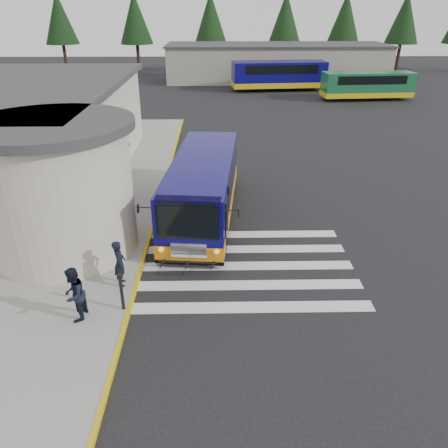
{
  "coord_description": "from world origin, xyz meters",
  "views": [
    {
      "loc": [
        -1.34,
        -14.1,
        8.41
      ],
      "look_at": [
        -1.1,
        -0.5,
        1.55
      ],
      "focal_mm": 35.0,
      "sensor_mm": 36.0,
      "label": 1
    }
  ],
  "objects_px": {
    "pedestrian_a": "(120,263)",
    "transit_bus": "(203,190)",
    "bollard": "(122,292)",
    "far_bus_a": "(279,74)",
    "far_bus_b": "(367,84)",
    "pedestrian_b": "(74,295)"
  },
  "relations": [
    {
      "from": "bollard",
      "to": "far_bus_b",
      "type": "xyz_separation_m",
      "value": [
        17.57,
        32.99,
        0.68
      ]
    },
    {
      "from": "pedestrian_a",
      "to": "transit_bus",
      "type": "bearing_deg",
      "value": -36.36
    },
    {
      "from": "far_bus_b",
      "to": "transit_bus",
      "type": "bearing_deg",
      "value": 145.98
    },
    {
      "from": "bollard",
      "to": "far_bus_b",
      "type": "bearing_deg",
      "value": 61.95
    },
    {
      "from": "far_bus_b",
      "to": "far_bus_a",
      "type": "bearing_deg",
      "value": 52.04
    },
    {
      "from": "transit_bus",
      "to": "pedestrian_b",
      "type": "bearing_deg",
      "value": -111.19
    },
    {
      "from": "transit_bus",
      "to": "far_bus_a",
      "type": "height_order",
      "value": "far_bus_a"
    },
    {
      "from": "far_bus_a",
      "to": "transit_bus",
      "type": "bearing_deg",
      "value": 161.53
    },
    {
      "from": "transit_bus",
      "to": "far_bus_a",
      "type": "bearing_deg",
      "value": 82.26
    },
    {
      "from": "bollard",
      "to": "far_bus_a",
      "type": "height_order",
      "value": "far_bus_a"
    },
    {
      "from": "pedestrian_a",
      "to": "far_bus_a",
      "type": "distance_m",
      "value": 38.34
    },
    {
      "from": "transit_bus",
      "to": "bollard",
      "type": "bearing_deg",
      "value": -103.54
    },
    {
      "from": "pedestrian_a",
      "to": "bollard",
      "type": "height_order",
      "value": "pedestrian_a"
    },
    {
      "from": "bollard",
      "to": "far_bus_a",
      "type": "xyz_separation_m",
      "value": [
        9.64,
        38.36,
        0.9
      ]
    },
    {
      "from": "pedestrian_a",
      "to": "bollard",
      "type": "relative_size",
      "value": 1.28
    },
    {
      "from": "pedestrian_a",
      "to": "far_bus_b",
      "type": "xyz_separation_m",
      "value": [
        17.87,
        31.65,
        0.5
      ]
    },
    {
      "from": "transit_bus",
      "to": "far_bus_b",
      "type": "bearing_deg",
      "value": 65.18
    },
    {
      "from": "transit_bus",
      "to": "pedestrian_b",
      "type": "distance_m",
      "value": 7.9
    },
    {
      "from": "far_bus_a",
      "to": "pedestrian_b",
      "type": "bearing_deg",
      "value": 158.92
    },
    {
      "from": "bollard",
      "to": "far_bus_b",
      "type": "relative_size",
      "value": 0.14
    },
    {
      "from": "pedestrian_a",
      "to": "bollard",
      "type": "bearing_deg",
      "value": -177.83
    },
    {
      "from": "far_bus_b",
      "to": "pedestrian_a",
      "type": "bearing_deg",
      "value": 146.68
    }
  ]
}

